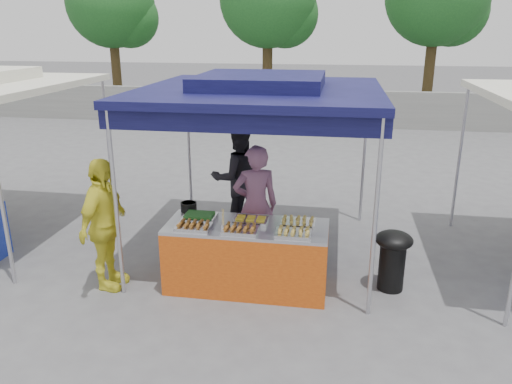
% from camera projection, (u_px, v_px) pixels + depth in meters
% --- Properties ---
extents(ground_plane, '(80.00, 80.00, 0.00)m').
position_uv_depth(ground_plane, '(248.00, 283.00, 6.50)').
color(ground_plane, '#575659').
extents(back_wall, '(40.00, 0.25, 1.20)m').
position_uv_depth(back_wall, '(307.00, 108.00, 16.61)').
color(back_wall, gray).
rests_on(back_wall, ground_plane).
extents(main_canopy, '(3.20, 3.20, 2.57)m').
position_uv_depth(main_canopy, '(261.00, 90.00, 6.66)').
color(main_canopy, '#B5B5BC').
rests_on(main_canopy, ground_plane).
extents(tree_0, '(3.38, 3.30, 5.66)m').
position_uv_depth(tree_0, '(115.00, 7.00, 18.86)').
color(tree_0, '#3E3018').
rests_on(tree_0, ground_plane).
extents(tree_1, '(3.44, 3.37, 5.79)m').
position_uv_depth(tree_1, '(272.00, 3.00, 17.36)').
color(tree_1, '#3E3018').
rests_on(tree_1, ground_plane).
extents(vendor_table, '(2.00, 0.80, 0.85)m').
position_uv_depth(vendor_table, '(247.00, 256.00, 6.27)').
color(vendor_table, '#BB4810').
rests_on(vendor_table, ground_plane).
extents(food_tray_fl, '(0.42, 0.30, 0.07)m').
position_uv_depth(food_tray_fl, '(194.00, 226.00, 6.01)').
color(food_tray_fl, silver).
rests_on(food_tray_fl, vendor_table).
extents(food_tray_fm, '(0.42, 0.30, 0.07)m').
position_uv_depth(food_tray_fm, '(240.00, 230.00, 5.90)').
color(food_tray_fm, silver).
rests_on(food_tray_fm, vendor_table).
extents(food_tray_fr, '(0.42, 0.30, 0.07)m').
position_uv_depth(food_tray_fr, '(293.00, 233.00, 5.81)').
color(food_tray_fr, silver).
rests_on(food_tray_fr, vendor_table).
extents(food_tray_bl, '(0.42, 0.30, 0.07)m').
position_uv_depth(food_tray_bl, '(199.00, 217.00, 6.31)').
color(food_tray_bl, silver).
rests_on(food_tray_bl, vendor_table).
extents(food_tray_bm, '(0.42, 0.30, 0.07)m').
position_uv_depth(food_tray_bm, '(251.00, 220.00, 6.20)').
color(food_tray_bm, silver).
rests_on(food_tray_bm, vendor_table).
extents(food_tray_br, '(0.42, 0.30, 0.07)m').
position_uv_depth(food_tray_br, '(298.00, 222.00, 6.12)').
color(food_tray_br, silver).
rests_on(food_tray_br, vendor_table).
extents(cooking_pot, '(0.21, 0.21, 0.12)m').
position_uv_depth(cooking_pot, '(189.00, 207.00, 6.58)').
color(cooking_pot, black).
rests_on(cooking_pot, vendor_table).
extents(skewer_cup, '(0.08, 0.08, 0.10)m').
position_uv_depth(skewer_cup, '(223.00, 228.00, 5.92)').
color(skewer_cup, '#B5B5BC').
rests_on(skewer_cup, vendor_table).
extents(wok_burner, '(0.47, 0.47, 0.78)m').
position_uv_depth(wok_burner, '(393.00, 255.00, 6.21)').
color(wok_burner, black).
rests_on(wok_burner, ground_plane).
extents(crate_left, '(0.52, 0.36, 0.31)m').
position_uv_depth(crate_left, '(224.00, 252.00, 7.03)').
color(crate_left, '#13239C').
rests_on(crate_left, ground_plane).
extents(crate_right, '(0.44, 0.31, 0.26)m').
position_uv_depth(crate_right, '(286.00, 260.00, 6.83)').
color(crate_right, '#13239C').
rests_on(crate_right, ground_plane).
extents(crate_stacked, '(0.44, 0.31, 0.26)m').
position_uv_depth(crate_stacked, '(287.00, 242.00, 6.75)').
color(crate_stacked, '#13239C').
rests_on(crate_stacked, crate_right).
extents(vendor_woman, '(0.71, 0.58, 1.70)m').
position_uv_depth(vendor_woman, '(256.00, 206.00, 6.81)').
color(vendor_woman, '#845474').
rests_on(vendor_woman, ground_plane).
extents(helper_man, '(1.08, 0.99, 1.79)m').
position_uv_depth(helper_man, '(238.00, 178.00, 7.89)').
color(helper_man, black).
rests_on(helper_man, ground_plane).
extents(customer_person, '(0.47, 1.01, 1.69)m').
position_uv_depth(customer_person, '(104.00, 225.00, 6.15)').
color(customer_person, yellow).
rests_on(customer_person, ground_plane).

